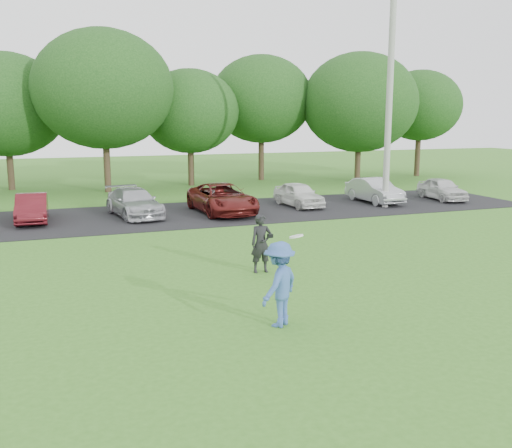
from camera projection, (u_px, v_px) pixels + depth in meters
The scene contains 7 objects.
ground at pixel (313, 314), 11.93m from camera, with size 100.00×100.00×0.00m, color #376E1F.
parking_lot at pixel (178, 214), 23.92m from camera, with size 32.00×6.50×0.03m, color black.
utility_pole at pixel (390, 93), 24.89m from camera, with size 0.28×0.28×10.14m, color #9A9B96.
frisbee_player at pixel (279, 284), 11.14m from camera, with size 1.25×1.17×1.90m.
camera_bystander at pixel (261, 243), 15.00m from camera, with size 0.59×0.44×1.56m.
parked_cars at pixel (140, 202), 23.26m from camera, with size 27.85×5.02×1.25m.
tree_row at pixel (165, 101), 32.52m from camera, with size 42.39×9.85×8.64m.
Camera 1 is at (-5.03, -10.26, 4.08)m, focal length 40.00 mm.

